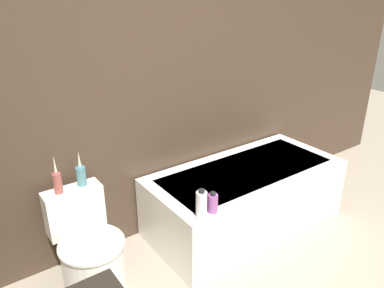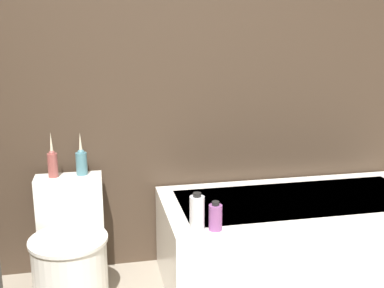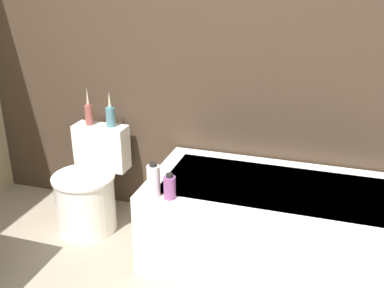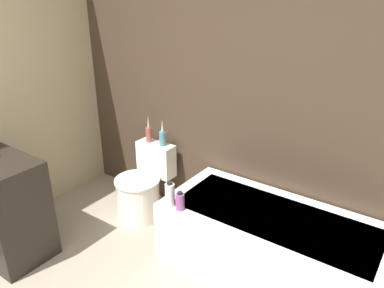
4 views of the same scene
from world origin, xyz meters
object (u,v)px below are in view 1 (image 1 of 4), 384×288
(bathtub, at_px, (245,197))
(shampoo_bottle_short, at_px, (213,203))
(vase_gold, at_px, (57,181))
(shampoo_bottle_tall, at_px, (202,204))
(vase_silver, at_px, (81,174))
(toilet, at_px, (90,255))

(bathtub, xyz_separation_m, shampoo_bottle_short, (-0.63, -0.33, 0.34))
(vase_gold, distance_m, shampoo_bottle_tall, 0.97)
(vase_gold, relative_size, shampoo_bottle_tall, 1.32)
(vase_silver, bearing_deg, shampoo_bottle_short, -42.50)
(toilet, bearing_deg, bathtub, -2.09)
(vase_gold, bearing_deg, shampoo_bottle_tall, -39.17)
(vase_silver, xyz_separation_m, shampoo_bottle_short, (0.67, -0.62, -0.17))
(shampoo_bottle_tall, bearing_deg, toilet, 149.93)
(shampoo_bottle_tall, bearing_deg, vase_silver, 133.05)
(toilet, bearing_deg, vase_gold, 110.35)
(vase_gold, xyz_separation_m, shampoo_bottle_short, (0.84, -0.60, -0.17))
(toilet, distance_m, shampoo_bottle_short, 0.91)
(vase_gold, bearing_deg, shampoo_bottle_short, -35.77)
(vase_gold, relative_size, vase_silver, 1.05)
(vase_gold, relative_size, shampoo_bottle_short, 1.78)
(toilet, bearing_deg, shampoo_bottle_short, -26.76)
(bathtub, relative_size, vase_gold, 6.17)
(bathtub, bearing_deg, toilet, 177.91)
(toilet, height_order, vase_gold, vase_gold)
(vase_gold, bearing_deg, toilet, -69.65)
(toilet, xyz_separation_m, vase_gold, (-0.08, 0.22, 0.50))
(shampoo_bottle_short, bearing_deg, vase_silver, 137.50)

